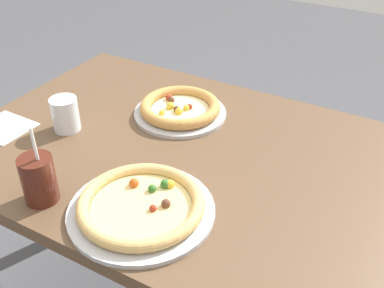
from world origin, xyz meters
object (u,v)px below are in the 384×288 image
Objects in this scene: drink_cup_colored at (39,179)px; water_cup_clear at (65,114)px; pizza_near at (141,206)px; pizza_far at (180,109)px.

water_cup_clear is (-0.17, 0.28, -0.01)m from drink_cup_colored.
water_cup_clear is at bearing 121.96° from drink_cup_colored.
pizza_near is at bearing 18.51° from drink_cup_colored.
pizza_far reaches higher than pizza_near.
pizza_far is at bearing 81.16° from drink_cup_colored.
drink_cup_colored is (-0.24, -0.08, 0.04)m from pizza_near.
water_cup_clear is (-0.41, 0.20, 0.03)m from pizza_near.
drink_cup_colored is at bearing -98.84° from pizza_far.
water_cup_clear is at bearing -136.18° from pizza_far.
water_cup_clear reaches higher than pizza_far.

